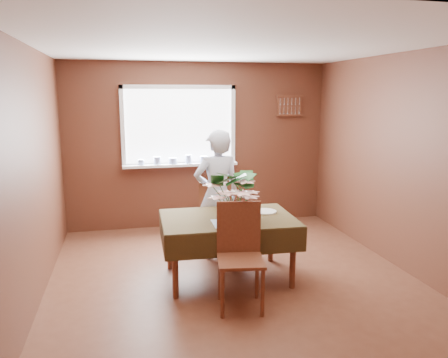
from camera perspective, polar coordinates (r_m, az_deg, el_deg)
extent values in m
plane|color=#5A2E1E|center=(4.92, 1.50, -13.32)|extent=(4.50, 4.50, 0.00)
plane|color=white|center=(4.50, 1.67, 17.05)|extent=(4.50, 4.50, 0.00)
plane|color=brown|center=(6.72, -3.31, 4.38)|extent=(4.00, 0.00, 4.00)
plane|color=brown|center=(2.50, 14.91, -7.52)|extent=(4.00, 0.00, 4.00)
plane|color=brown|center=(4.48, -23.98, 0.08)|extent=(0.00, 4.50, 4.50)
plane|color=brown|center=(5.41, 22.56, 1.92)|extent=(0.00, 4.50, 4.50)
cube|color=white|center=(6.64, -5.88, 6.86)|extent=(1.60, 0.01, 1.10)
cube|color=white|center=(6.61, -5.97, 11.87)|extent=(1.72, 0.06, 0.06)
cube|color=white|center=(6.69, -5.77, 1.89)|extent=(1.72, 0.06, 0.06)
cube|color=white|center=(6.57, -13.11, 6.59)|extent=(0.06, 0.06, 1.22)
cube|color=white|center=(6.78, 1.16, 7.00)|extent=(0.06, 0.06, 1.22)
cube|color=white|center=(6.62, -5.69, 1.88)|extent=(1.72, 0.20, 0.04)
cylinder|color=white|center=(6.54, -10.78, 2.16)|extent=(0.09, 0.09, 0.08)
cylinder|color=white|center=(6.55, -8.74, 2.40)|extent=(0.11, 0.11, 0.12)
cylinder|color=white|center=(6.58, -6.69, 2.38)|extent=(0.12, 0.12, 0.09)
cylinder|color=white|center=(6.60, -4.67, 2.61)|extent=(0.10, 0.10, 0.13)
cylinder|color=white|center=(6.64, -2.67, 2.58)|extent=(0.11, 0.11, 0.10)
cylinder|color=white|center=(6.69, -0.69, 2.55)|extent=(0.09, 0.09, 0.08)
cube|color=brown|center=(7.05, 8.52, 9.48)|extent=(0.40, 0.03, 0.30)
cube|color=brown|center=(7.04, 8.60, 10.70)|extent=(0.44, 0.04, 0.03)
cube|color=brown|center=(7.04, 8.53, 8.26)|extent=(0.44, 0.04, 0.03)
cylinder|color=brown|center=(4.47, -6.40, -11.40)|extent=(0.06, 0.06, 0.65)
cylinder|color=brown|center=(4.72, 8.97, -10.22)|extent=(0.06, 0.06, 0.65)
cylinder|color=brown|center=(5.20, -7.13, -8.17)|extent=(0.06, 0.06, 0.65)
cylinder|color=brown|center=(5.41, 6.15, -7.35)|extent=(0.06, 0.06, 0.65)
cube|color=brown|center=(4.80, 0.52, -5.36)|extent=(1.42, 0.97, 0.04)
cube|color=black|center=(4.80, 0.52, -5.08)|extent=(1.47, 1.03, 0.01)
cube|color=black|center=(4.38, 1.82, -8.50)|extent=(1.44, 0.06, 0.26)
cube|color=black|center=(5.29, -0.56, -5.03)|extent=(1.44, 0.06, 0.26)
cube|color=black|center=(4.75, -8.09, -7.05)|extent=(0.05, 0.98, 0.26)
cube|color=black|center=(5.02, 8.63, -6.05)|extent=(0.05, 0.98, 0.26)
cube|color=#4BA8D4|center=(4.58, 1.11, -5.75)|extent=(0.43, 0.32, 0.01)
cylinder|color=brown|center=(5.92, 0.82, -6.77)|extent=(0.04, 0.04, 0.44)
cylinder|color=brown|center=(5.94, -2.56, -6.71)|extent=(0.04, 0.04, 0.44)
cylinder|color=brown|center=(5.59, 0.68, -7.86)|extent=(0.04, 0.04, 0.44)
cylinder|color=brown|center=(5.61, -2.90, -7.79)|extent=(0.04, 0.04, 0.44)
cube|color=brown|center=(5.69, -1.00, -5.05)|extent=(0.50, 0.50, 0.03)
cube|color=brown|center=(5.44, -1.14, -3.00)|extent=(0.40, 0.14, 0.48)
cylinder|color=brown|center=(4.12, -0.20, -14.83)|extent=(0.04, 0.04, 0.46)
cylinder|color=brown|center=(4.16, 5.07, -14.61)|extent=(0.04, 0.04, 0.46)
cylinder|color=brown|center=(4.45, -0.53, -12.75)|extent=(0.04, 0.04, 0.46)
cylinder|color=brown|center=(4.49, 4.31, -12.58)|extent=(0.04, 0.04, 0.46)
cube|color=brown|center=(4.20, 2.19, -10.61)|extent=(0.49, 0.49, 0.03)
cube|color=brown|center=(4.30, 1.92, -6.26)|extent=(0.43, 0.10, 0.51)
imported|color=white|center=(5.40, -0.91, -2.05)|extent=(0.63, 0.45, 1.61)
cylinder|color=white|center=(4.58, 1.47, -4.86)|extent=(0.11, 0.11, 0.14)
cylinder|color=#33662D|center=(4.55, 1.47, -3.49)|extent=(0.07, 0.07, 0.10)
cylinder|color=white|center=(5.01, 5.39, -4.25)|extent=(0.29, 0.29, 0.01)
cube|color=silver|center=(4.67, 2.81, -5.33)|extent=(0.05, 0.24, 0.00)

